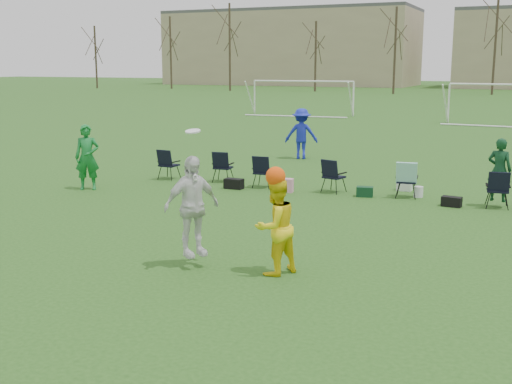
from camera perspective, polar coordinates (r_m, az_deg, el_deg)
The scene contains 8 objects.
ground at distance 11.83m, azimuth -7.19°, elevation -6.70°, with size 260.00×260.00×0.00m, color #244E18.
fielder_green_near at distance 19.39m, azimuth -14.77°, elevation 3.01°, with size 0.70×0.46×1.91m, color #14752E.
fielder_blue at distance 24.96m, azimuth 4.05°, elevation 5.19°, with size 1.26×0.72×1.95m, color #1724B1.
center_contest at distance 11.34m, azimuth -1.90°, elevation -2.12°, with size 2.48×1.34×2.53m.
sideline_setup at distance 18.49m, azimuth 7.06°, elevation 1.55°, with size 10.57×2.09×1.79m.
goal_left at distance 46.42m, azimuth 4.19°, elevation 9.21°, with size 7.39×0.76×2.46m.
goal_mid at distance 41.65m, azimuth 21.78°, elevation 8.20°, with size 7.40×0.63×2.46m.
tree_line at distance 79.63m, azimuth 20.55°, elevation 11.71°, with size 110.28×3.28×11.40m.
Camera 1 is at (5.91, -9.57, 3.65)m, focal length 45.00 mm.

